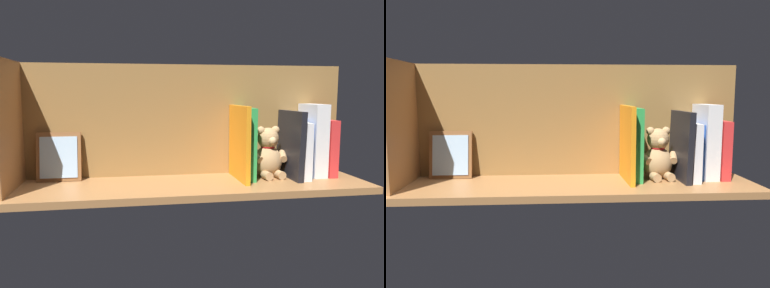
% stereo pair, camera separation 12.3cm
% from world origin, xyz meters
% --- Properties ---
extents(ground_plane, '(1.14, 0.32, 0.02)m').
position_xyz_m(ground_plane, '(0.00, 0.00, -0.01)').
color(ground_plane, '#9E6B3D').
extents(shelf_back_panel, '(1.14, 0.02, 0.39)m').
position_xyz_m(shelf_back_panel, '(0.00, -0.14, 0.19)').
color(shelf_back_panel, olive).
rests_on(shelf_back_panel, ground_plane).
extents(shelf_side_divider, '(0.02, 0.26, 0.39)m').
position_xyz_m(shelf_side_divider, '(0.55, 0.00, 0.19)').
color(shelf_side_divider, '#9E6B3D').
rests_on(shelf_side_divider, ground_plane).
extents(book_0, '(0.03, 0.15, 0.20)m').
position_xyz_m(book_0, '(-0.48, -0.05, 0.10)').
color(book_0, red).
rests_on(book_0, ground_plane).
extents(dictionary_thick_white, '(0.05, 0.14, 0.25)m').
position_xyz_m(dictionary_thick_white, '(-0.44, -0.05, 0.12)').
color(dictionary_thick_white, silver).
rests_on(dictionary_thick_white, ground_plane).
extents(book_1, '(0.02, 0.14, 0.19)m').
position_xyz_m(book_1, '(-0.40, -0.05, 0.09)').
color(book_1, blue).
rests_on(book_1, ground_plane).
extents(book_2, '(0.03, 0.18, 0.19)m').
position_xyz_m(book_2, '(-0.37, -0.04, 0.10)').
color(book_2, silver).
rests_on(book_2, ground_plane).
extents(book_3, '(0.03, 0.19, 0.23)m').
position_xyz_m(book_3, '(-0.35, -0.03, 0.11)').
color(book_3, black).
rests_on(book_3, ground_plane).
extents(teddy_bear, '(0.14, 0.12, 0.18)m').
position_xyz_m(teddy_bear, '(-0.27, -0.05, 0.08)').
color(teddy_bear, tan).
rests_on(teddy_bear, ground_plane).
extents(book_4, '(0.03, 0.16, 0.24)m').
position_xyz_m(book_4, '(-0.19, -0.04, 0.12)').
color(book_4, green).
rests_on(book_4, ground_plane).
extents(book_5, '(0.02, 0.20, 0.25)m').
position_xyz_m(book_5, '(-0.16, -0.02, 0.12)').
color(book_5, orange).
rests_on(book_5, ground_plane).
extents(picture_frame_leaning, '(0.14, 0.04, 0.16)m').
position_xyz_m(picture_frame_leaning, '(0.43, -0.10, 0.08)').
color(picture_frame_leaning, brown).
rests_on(picture_frame_leaning, ground_plane).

